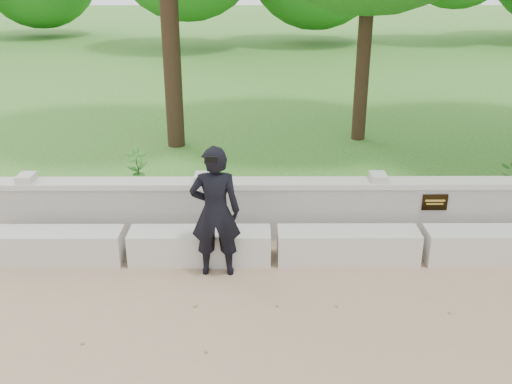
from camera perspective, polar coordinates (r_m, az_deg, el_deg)
ground at (r=6.65m, az=20.45°, el=-14.35°), size 80.00×80.00×0.00m
lawn at (r=19.45m, az=6.59°, el=11.11°), size 40.00×22.00×0.25m
concrete_bench at (r=8.07m, az=16.22°, el=-5.15°), size 11.90×0.45×0.45m
parapet_wall at (r=8.57m, az=15.16°, el=-1.60°), size 12.50×0.35×0.90m
man_main at (r=7.19m, az=-4.09°, el=-1.98°), size 0.64×0.57×1.74m
shrub_a at (r=9.82m, az=-11.80°, el=2.55°), size 0.41×0.33×0.68m
shrub_d at (r=10.16m, az=-4.27°, el=3.17°), size 0.33×0.35×0.52m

